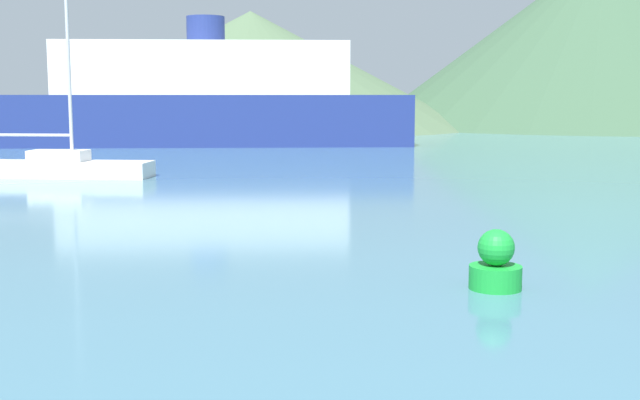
# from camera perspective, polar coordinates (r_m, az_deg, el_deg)

# --- Properties ---
(sailboat_inner) EXTENTS (6.45, 1.98, 7.25)m
(sailboat_inner) POSITION_cam_1_polar(r_m,az_deg,el_deg) (29.12, -18.05, 2.33)
(sailboat_inner) COLOR white
(sailboat_inner) RESTS_ON ground_plane
(ferry_distant) EXTENTS (24.77, 13.64, 7.44)m
(ferry_distant) POSITION_cam_1_polar(r_m,az_deg,el_deg) (48.43, -8.05, 7.07)
(ferry_distant) COLOR navy
(ferry_distant) RESTS_ON ground_plane
(buoy_marker) EXTENTS (0.76, 0.76, 0.87)m
(buoy_marker) POSITION_cam_1_polar(r_m,az_deg,el_deg) (11.84, 12.38, -4.50)
(buoy_marker) COLOR green
(buoy_marker) RESTS_ON ground_plane
(hill_west) EXTENTS (39.33, 39.33, 10.28)m
(hill_west) POSITION_cam_1_polar(r_m,az_deg,el_deg) (72.42, -4.93, 9.20)
(hill_west) COLOR #4C6647
(hill_west) RESTS_ON ground_plane
(hill_central) EXTENTS (44.53, 44.53, 16.52)m
(hill_central) POSITION_cam_1_polar(r_m,az_deg,el_deg) (82.24, 19.34, 10.77)
(hill_central) COLOR #38563D
(hill_central) RESTS_ON ground_plane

